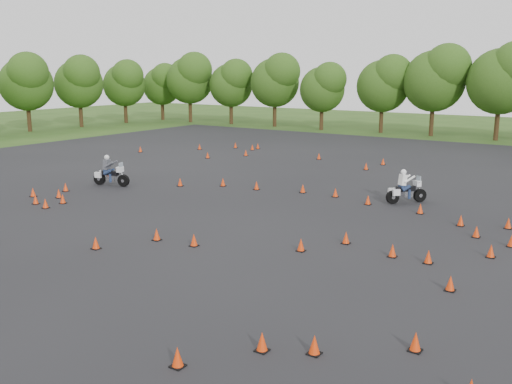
{
  "coord_description": "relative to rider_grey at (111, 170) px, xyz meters",
  "views": [
    {
      "loc": [
        13.62,
        -16.4,
        6.46
      ],
      "look_at": [
        0.0,
        4.0,
        1.2
      ],
      "focal_mm": 40.0,
      "sensor_mm": 36.0,
      "label": 1
    }
  ],
  "objects": [
    {
      "name": "ground",
      "position": [
        10.93,
        -5.54,
        -0.88
      ],
      "size": [
        140.0,
        140.0,
        0.0
      ],
      "primitive_type": "plane",
      "color": "#2D5119",
      "rests_on": "ground"
    },
    {
      "name": "traffic_cones",
      "position": [
        11.05,
        0.79,
        -0.65
      ],
      "size": [
        36.63,
        33.55,
        0.45
      ],
      "color": "#E93909",
      "rests_on": "asphalt_pad"
    },
    {
      "name": "asphalt_pad",
      "position": [
        10.93,
        0.46,
        -0.88
      ],
      "size": [
        62.0,
        62.0,
        0.0
      ],
      "primitive_type": "plane",
      "color": "black",
      "rests_on": "ground"
    },
    {
      "name": "treeline",
      "position": [
        14.13,
        29.19,
        3.57
      ],
      "size": [
        86.9,
        32.42,
        10.79
      ],
      "color": "#2D4F16",
      "rests_on": "ground"
    },
    {
      "name": "rider_white",
      "position": [
        15.46,
        5.12,
        -0.04
      ],
      "size": [
        1.91,
        2.1,
        1.68
      ],
      "primitive_type": null,
      "rotation": [
        0.0,
        0.0,
        0.88
      ],
      "color": "white",
      "rests_on": "ground"
    },
    {
      "name": "rider_grey",
      "position": [
        0.0,
        0.0,
        0.0
      ],
      "size": [
        2.38,
        1.22,
        1.76
      ],
      "primitive_type": null,
      "rotation": [
        0.0,
        0.0,
        0.24
      ],
      "color": "#484A51",
      "rests_on": "ground"
    }
  ]
}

